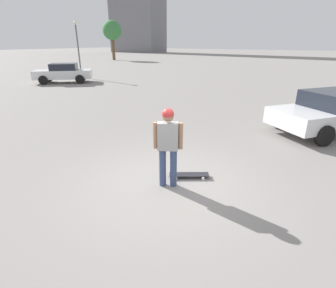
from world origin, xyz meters
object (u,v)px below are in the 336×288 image
Objects in this scene: person at (168,142)px; car_parked_near at (332,112)px; skateboard at (189,175)px; car_parked_far at (63,73)px.

car_parked_near is at bearing 37.41° from person.
car_parked_near reaches higher than skateboard.
car_parked_near is (-5.59, 2.66, 0.67)m from skateboard.
car_parked_far is at bearing 121.52° from person.
skateboard is (-0.56, 0.24, -0.97)m from person.
car_parked_near is 18.29m from car_parked_far.
car_parked_near is at bearing 128.53° from car_parked_far.
person is 0.41× the size of car_parked_far.
skateboard is 0.21× the size of car_parked_far.
person is 1.94× the size of skateboard.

